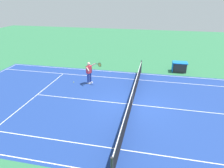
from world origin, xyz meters
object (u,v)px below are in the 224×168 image
Objects in this scene: tennis_player_near at (89,72)px; equipment_cart_tarped at (179,67)px; tennis_ball at (74,82)px; tennis_net at (132,97)px.

tennis_player_near reaches higher than equipment_cart_tarped.
tennis_player_near reaches higher than tennis_ball.
equipment_cart_tarped is at bearing -148.57° from tennis_player_near.
tennis_player_near is 1.36× the size of equipment_cart_tarped.
tennis_net is 177.27× the size of tennis_ball.
tennis_player_near is 7.94m from equipment_cart_tarped.
tennis_ball is at bearing 6.44° from tennis_player_near.
equipment_cart_tarped is at bearing -151.94° from tennis_ball.
tennis_net is 7.49m from equipment_cart_tarped.
equipment_cart_tarped is at bearing -115.39° from tennis_net.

